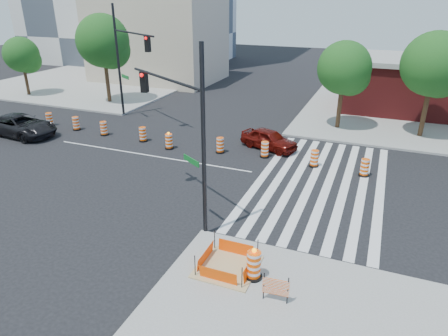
{
  "coord_description": "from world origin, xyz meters",
  "views": [
    {
      "loc": [
        13.47,
        -20.42,
        9.63
      ],
      "look_at": [
        6.46,
        -3.03,
        1.4
      ],
      "focal_mm": 32.0,
      "sensor_mm": 36.0,
      "label": 1
    }
  ],
  "objects_px": {
    "signal_pole_se": "(182,117)",
    "red_coupe": "(269,139)",
    "signal_pole_nw": "(127,53)",
    "dark_suv": "(21,125)"
  },
  "relations": [
    {
      "from": "dark_suv",
      "to": "signal_pole_se",
      "type": "relative_size",
      "value": 0.7
    },
    {
      "from": "signal_pole_se",
      "to": "red_coupe",
      "type": "bearing_deg",
      "value": -63.98
    },
    {
      "from": "red_coupe",
      "to": "dark_suv",
      "type": "bearing_deg",
      "value": 121.66
    },
    {
      "from": "dark_suv",
      "to": "red_coupe",
      "type": "bearing_deg",
      "value": -72.41
    },
    {
      "from": "red_coupe",
      "to": "signal_pole_se",
      "type": "relative_size",
      "value": 0.5
    },
    {
      "from": "signal_pole_se",
      "to": "signal_pole_nw",
      "type": "bearing_deg",
      "value": -15.87
    },
    {
      "from": "red_coupe",
      "to": "dark_suv",
      "type": "height_order",
      "value": "dark_suv"
    },
    {
      "from": "signal_pole_nw",
      "to": "red_coupe",
      "type": "bearing_deg",
      "value": 21.48
    },
    {
      "from": "red_coupe",
      "to": "signal_pole_se",
      "type": "bearing_deg",
      "value": -167.51
    },
    {
      "from": "red_coupe",
      "to": "dark_suv",
      "type": "distance_m",
      "value": 18.1
    }
  ]
}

